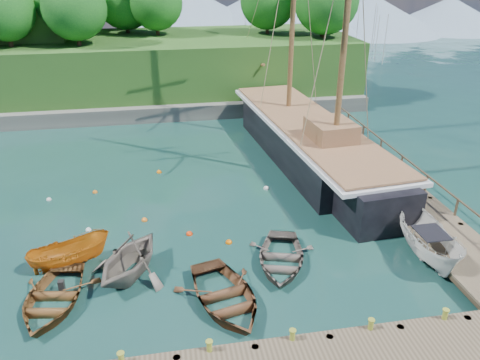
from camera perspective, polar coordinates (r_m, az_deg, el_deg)
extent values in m
plane|color=#153D32|center=(21.76, -2.65, -11.32)|extent=(160.00, 160.00, 0.00)
cube|color=#4B3F2F|center=(30.51, 17.33, 0.15)|extent=(3.20, 24.00, 0.12)
cube|color=#2C241A|center=(30.58, 17.29, -0.12)|extent=(3.20, 24.00, 0.20)
cylinder|color=#2C241A|center=(40.18, 8.26, 6.47)|extent=(0.28, 0.28, 1.10)
cylinder|color=#2C241A|center=(41.05, 11.74, 6.61)|extent=(0.28, 0.28, 1.10)
cylinder|color=olive|center=(18.33, 6.28, -20.09)|extent=(0.26, 0.26, 0.45)
cylinder|color=olive|center=(19.22, 15.37, -18.39)|extent=(0.26, 0.26, 0.45)
cylinder|color=olive|center=(20.52, 23.32, -16.52)|extent=(0.26, 0.26, 0.45)
imported|color=brown|center=(21.54, -21.78, -13.93)|extent=(4.01, 5.08, 0.95)
imported|color=slate|center=(22.20, -13.15, -11.24)|extent=(5.27, 5.48, 2.22)
imported|color=#56341E|center=(20.15, -1.86, -14.83)|extent=(4.58, 5.61, 1.02)
imported|color=#5E544C|center=(22.40, 4.94, -10.19)|extent=(4.34, 5.21, 0.93)
imported|color=#C36A14|center=(23.65, -19.81, -9.68)|extent=(4.02, 2.59, 1.45)
imported|color=silver|center=(24.43, 21.76, -8.80)|extent=(2.38, 5.19, 1.94)
cube|color=black|center=(33.56, 8.24, 3.96)|extent=(6.47, 16.05, 3.25)
cube|color=black|center=(42.44, 2.91, 8.84)|extent=(3.23, 5.15, 2.93)
cube|color=black|center=(26.39, 15.77, -3.08)|extent=(3.90, 4.33, 3.09)
cube|color=silver|center=(33.01, 8.41, 6.50)|extent=(6.96, 20.95, 0.25)
cube|color=brown|center=(32.93, 8.43, 6.91)|extent=(6.46, 20.47, 0.12)
cube|color=brown|center=(29.88, 11.03, 5.95)|extent=(2.80, 3.22, 1.20)
cylinder|color=brown|center=(45.03, 1.54, 13.82)|extent=(0.86, 6.89, 1.69)
cylinder|color=brown|center=(27.72, 12.99, 19.91)|extent=(0.36, 0.36, 15.90)
sphere|color=white|center=(26.07, -17.98, -5.87)|extent=(0.30, 0.30, 0.30)
sphere|color=orange|center=(26.21, -11.56, -4.87)|extent=(0.33, 0.33, 0.33)
sphere|color=red|center=(24.61, -6.19, -6.62)|extent=(0.34, 0.34, 0.34)
sphere|color=silver|center=(29.12, 3.20, -1.08)|extent=(0.34, 0.34, 0.34)
sphere|color=orange|center=(29.95, -17.25, -1.48)|extent=(0.29, 0.29, 0.29)
sphere|color=orange|center=(31.70, -9.83, 0.89)|extent=(0.32, 0.32, 0.32)
sphere|color=silver|center=(29.99, -22.26, -2.27)|extent=(0.29, 0.29, 0.29)
sphere|color=#E86400|center=(23.81, -1.38, -7.67)|extent=(0.33, 0.33, 0.33)
cube|color=#474744|center=(43.51, -17.71, 7.78)|extent=(50.00, 4.00, 1.40)
cube|color=#2A4B1D|center=(48.68, -17.36, 12.59)|extent=(50.00, 14.00, 6.00)
cylinder|color=#382616|center=(46.14, -26.25, 15.22)|extent=(0.36, 0.36, 1.40)
sphere|color=#174F1B|center=(45.88, -26.82, 17.96)|extent=(5.02, 5.02, 5.02)
cylinder|color=#382616|center=(47.17, 10.22, 17.52)|extent=(0.36, 0.36, 1.40)
sphere|color=#174F1B|center=(46.89, 10.48, 20.66)|extent=(6.00, 6.00, 6.00)
cylinder|color=#382616|center=(48.89, -10.02, 17.81)|extent=(0.36, 0.36, 1.40)
sphere|color=#174F1B|center=(48.65, -10.24, 20.48)|extent=(5.13, 5.13, 5.13)
cylinder|color=#382616|center=(48.56, -20.54, 16.59)|extent=(0.36, 0.36, 1.40)
sphere|color=#174F1B|center=(48.29, -21.03, 19.54)|extent=(5.82, 5.82, 5.82)
cylinder|color=#382616|center=(51.07, -13.56, 17.83)|extent=(0.36, 0.36, 1.40)
cylinder|color=#382616|center=(48.17, 10.01, 17.69)|extent=(0.36, 0.36, 1.40)
sphere|color=#174F1B|center=(47.93, 10.22, 20.26)|extent=(4.77, 4.77, 4.77)
cylinder|color=#382616|center=(44.73, -19.10, 16.14)|extent=(0.36, 0.36, 1.40)
sphere|color=#174F1B|center=(44.45, -19.57, 19.19)|extent=(5.47, 5.47, 5.47)
cylinder|color=#382616|center=(49.41, 3.36, 18.21)|extent=(0.36, 0.36, 1.40)
sphere|color=#174F1B|center=(49.15, 3.44, 21.03)|extent=(5.55, 5.55, 5.55)
cylinder|color=#382616|center=(55.95, -19.21, 17.79)|extent=(0.36, 0.36, 1.40)
cylinder|color=#382616|center=(56.11, -14.60, 18.37)|extent=(0.36, 0.36, 1.40)
cylinder|color=#382616|center=(49.68, -22.45, 16.47)|extent=(0.36, 0.36, 1.40)
sphere|color=#174F1B|center=(49.41, -22.98, 19.45)|extent=(6.08, 6.08, 6.08)
cone|color=#728CA5|center=(90.42, 4.25, 20.16)|extent=(36.00, 36.00, 9.00)
cone|color=#728CA5|center=(96.51, 15.27, 19.14)|extent=(28.00, 28.00, 7.00)
cone|color=#728CA5|center=(88.02, -5.86, 19.63)|extent=(32.00, 32.00, 8.00)
cone|color=#728CA5|center=(104.77, 24.15, 18.07)|extent=(24.00, 24.00, 6.00)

